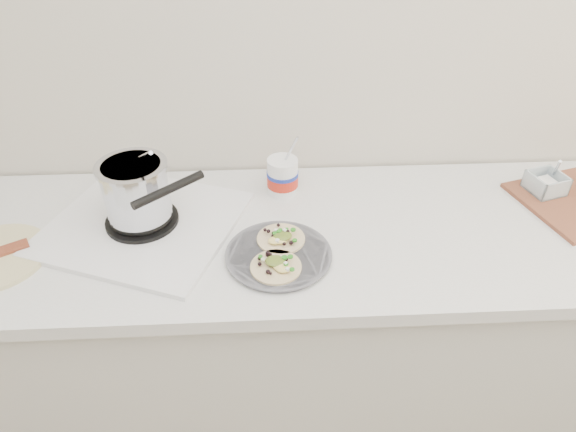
{
  "coord_description": "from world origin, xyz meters",
  "views": [
    {
      "loc": [
        -0.16,
        0.28,
        1.8
      ],
      "look_at": [
        -0.11,
        1.4,
        0.96
      ],
      "focal_mm": 32.0,
      "sensor_mm": 36.0,
      "label": 1
    }
  ],
  "objects": [
    {
      "name": "counter",
      "position": [
        0.0,
        1.43,
        0.45
      ],
      "size": [
        2.44,
        0.66,
        0.9
      ],
      "color": "beige",
      "rests_on": "ground"
    },
    {
      "name": "stove",
      "position": [
        -0.52,
        1.45,
        0.98
      ],
      "size": [
        0.63,
        0.61,
        0.24
      ],
      "rotation": [
        0.0,
        0.0,
        -0.36
      ],
      "color": "silver",
      "rests_on": "counter"
    },
    {
      "name": "taco_plate",
      "position": [
        -0.14,
        1.3,
        0.92
      ],
      "size": [
        0.28,
        0.28,
        0.04
      ],
      "rotation": [
        0.0,
        0.0,
        -0.42
      ],
      "color": "#57575E",
      "rests_on": "counter"
    },
    {
      "name": "tub",
      "position": [
        -0.11,
        1.6,
        0.97
      ],
      "size": [
        0.1,
        0.1,
        0.22
      ],
      "rotation": [
        0.0,
        0.0,
        0.31
      ],
      "color": "white",
      "rests_on": "counter"
    }
  ]
}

